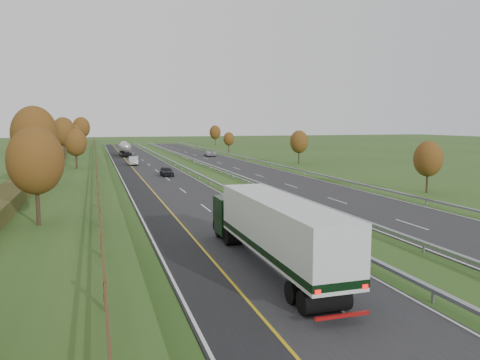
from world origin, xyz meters
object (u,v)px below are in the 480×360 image
object	(u,v)px
car_silver_mid	(133,161)
car_oncoming	(210,154)
car_dark_near	(167,171)
road_tanker	(125,148)
car_small_far	(124,147)
box_lorry	(272,228)

from	to	relation	value
car_silver_mid	car_oncoming	world-z (taller)	car_silver_mid
car_dark_near	car_oncoming	size ratio (longest dim) A/B	0.88
road_tanker	car_small_far	world-z (taller)	road_tanker
road_tanker	car_silver_mid	bearing A→B (deg)	-90.11
car_dark_near	car_small_far	size ratio (longest dim) A/B	0.85
road_tanker	car_oncoming	size ratio (longest dim) A/B	2.36
road_tanker	car_dark_near	world-z (taller)	road_tanker
box_lorry	car_silver_mid	xyz separation A→B (m)	(-2.09, 67.69, -1.49)
road_tanker	car_oncoming	world-z (taller)	road_tanker
road_tanker	car_small_far	xyz separation A→B (m)	(1.53, 27.87, -1.11)
box_lorry	car_oncoming	size ratio (longest dim) A/B	3.43
road_tanker	car_silver_mid	xyz separation A→B (m)	(-0.05, -25.58, -1.02)
box_lorry	road_tanker	bearing A→B (deg)	91.25
road_tanker	car_oncoming	xyz separation A→B (m)	(19.29, -7.58, -1.16)
box_lorry	car_dark_near	bearing A→B (deg)	88.54
box_lorry	road_tanker	distance (m)	93.30
road_tanker	box_lorry	bearing A→B (deg)	-88.75
box_lorry	car_oncoming	world-z (taller)	box_lorry
car_dark_near	box_lorry	bearing A→B (deg)	-92.11
car_oncoming	car_small_far	bearing A→B (deg)	-63.32
box_lorry	car_silver_mid	distance (m)	67.74
car_dark_near	car_oncoming	world-z (taller)	car_dark_near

